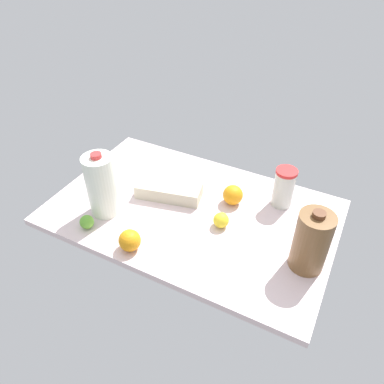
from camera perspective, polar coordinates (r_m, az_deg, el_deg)
The scene contains 10 objects.
countertop at distance 162.94cm, azimuth -0.00°, elevation -3.15°, with size 120.00×76.00×3.00cm, color silver.
tumbler_cup at distance 164.14cm, azimuth 13.82°, elevation 0.67°, with size 9.10×9.10×18.05cm.
chocolate_milk_jug at distance 138.20cm, azimuth 17.73°, elevation -7.21°, with size 12.67×12.67×25.75cm.
egg_carton at distance 167.72cm, azimuth -3.50°, elevation 0.29°, with size 28.89×11.96×6.38cm, color beige.
milk_jug at distance 157.36cm, azimuth -13.60°, elevation 1.01°, with size 12.55×12.55×29.10cm.
lime_near_front at distance 158.09cm, azimuth -15.73°, elevation -4.41°, with size 5.77×5.77×5.77cm, color #60AA33.
orange_by_jug at distance 144.90cm, azimuth -9.47°, elevation -7.29°, with size 8.56×8.56×8.56cm, color orange.
lime_far_back at distance 188.78cm, azimuth -13.23°, elevation 4.01°, with size 5.63×5.63×5.63cm, color #61B332.
orange_loose at distance 163.81cm, azimuth 6.24°, elevation -0.44°, with size 8.81×8.81×8.81cm, color orange.
lemon_beside_bowl at distance 152.96cm, azimuth 4.46°, elevation -4.30°, with size 6.44×6.44×6.44cm, color yellow.
Camera 1 is at (-55.79, 107.51, 110.49)cm, focal length 35.00 mm.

